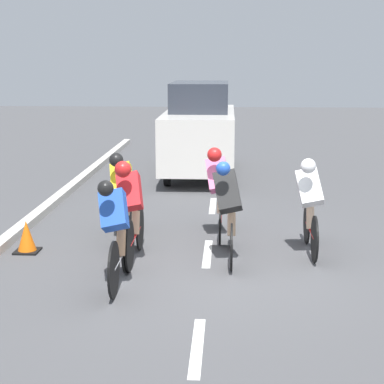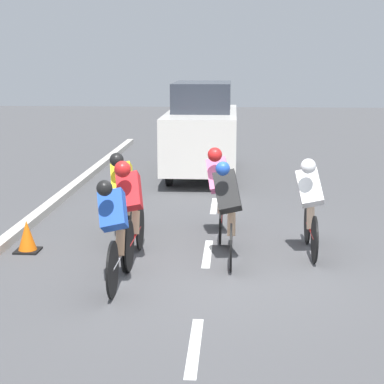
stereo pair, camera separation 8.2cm
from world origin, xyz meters
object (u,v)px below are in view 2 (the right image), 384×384
cyclist_red (131,208)px  cyclist_white (310,203)px  cyclist_blue (115,231)px  traffic_cone (27,237)px  cyclist_yellow (123,193)px  cyclist_black (229,209)px  support_car (202,130)px  cyclist_pink (219,189)px

cyclist_red → cyclist_white: (-2.60, -0.52, -0.01)m
cyclist_blue → cyclist_red: bearing=-92.2°
cyclist_red → traffic_cone: size_ratio=3.59×
cyclist_yellow → cyclist_red: bearing=104.9°
cyclist_red → cyclist_yellow: (0.31, -1.16, -0.04)m
cyclist_black → support_car: size_ratio=0.36×
cyclist_black → cyclist_blue: bearing=38.1°
cyclist_blue → support_car: 8.17m
cyclist_black → traffic_cone: bearing=-4.8°
cyclist_red → traffic_cone: cyclist_red is taller
traffic_cone → cyclist_blue: bearing=139.7°
cyclist_yellow → cyclist_blue: (-0.27, 2.18, -0.02)m
cyclist_black → cyclist_yellow: bearing=-31.8°
support_car → cyclist_black: bearing=96.0°
cyclist_pink → traffic_cone: 3.12m
cyclist_yellow → cyclist_blue: cyclist_yellow is taller
traffic_cone → support_car: bearing=-109.0°
cyclist_black → support_car: (0.73, -7.00, 0.36)m
cyclist_blue → traffic_cone: 2.19m
cyclist_yellow → cyclist_pink: (-1.54, -0.23, 0.04)m
cyclist_red → cyclist_yellow: bearing=-75.1°
support_car → cyclist_red: bearing=84.7°
cyclist_blue → cyclist_pink: 2.73m
cyclist_blue → support_car: size_ratio=0.37×
cyclist_white → cyclist_yellow: bearing=-12.3°
cyclist_blue → support_car: (-0.70, -8.13, 0.40)m
cyclist_red → cyclist_pink: cyclist_pink is taller
cyclist_white → support_car: (1.94, -6.58, 0.36)m
cyclist_white → support_car: 6.87m
cyclist_yellow → cyclist_blue: bearing=97.0°
cyclist_yellow → cyclist_white: (-2.91, 0.64, 0.02)m
cyclist_yellow → cyclist_black: (-1.71, 1.06, 0.03)m
support_car → cyclist_yellow: bearing=80.7°
cyclist_red → cyclist_pink: size_ratio=1.06×
support_car → cyclist_white: bearing=106.4°
cyclist_yellow → support_car: size_ratio=0.37×
cyclist_red → support_car: support_car is taller
support_car → traffic_cone: size_ratio=9.32×
cyclist_blue → support_car: support_car is taller
traffic_cone → cyclist_yellow: bearing=-149.5°
cyclist_red → traffic_cone: bearing=-12.1°
cyclist_black → cyclist_red: bearing=4.1°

